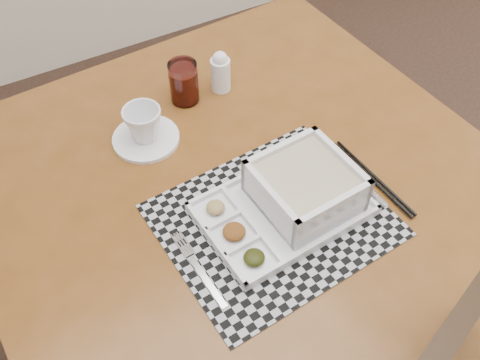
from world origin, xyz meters
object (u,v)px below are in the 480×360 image
object	(u,v)px
cup	(143,124)
juice_glass	(184,84)
serving_tray	(298,194)
creamer_bottle	(220,72)
dining_table	(244,206)

from	to	relation	value
cup	juice_glass	xyz separation A→B (m)	(0.14, 0.08, -0.00)
serving_tray	juice_glass	distance (m)	0.41
serving_tray	creamer_bottle	xyz separation A→B (m)	(0.04, 0.40, 0.01)
serving_tray	cup	size ratio (longest dim) A/B	3.91
dining_table	juice_glass	world-z (taller)	juice_glass
cup	juice_glass	size ratio (longest dim) A/B	0.82
dining_table	cup	distance (m)	0.28
creamer_bottle	cup	bearing A→B (deg)	-161.82
cup	creamer_bottle	world-z (taller)	creamer_bottle
dining_table	creamer_bottle	distance (m)	0.33
creamer_bottle	juice_glass	bearing A→B (deg)	176.46
cup	serving_tray	bearing A→B (deg)	-35.81
dining_table	creamer_bottle	size ratio (longest dim) A/B	10.59
dining_table	juice_glass	size ratio (longest dim) A/B	10.88
dining_table	serving_tray	bearing A→B (deg)	-60.66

